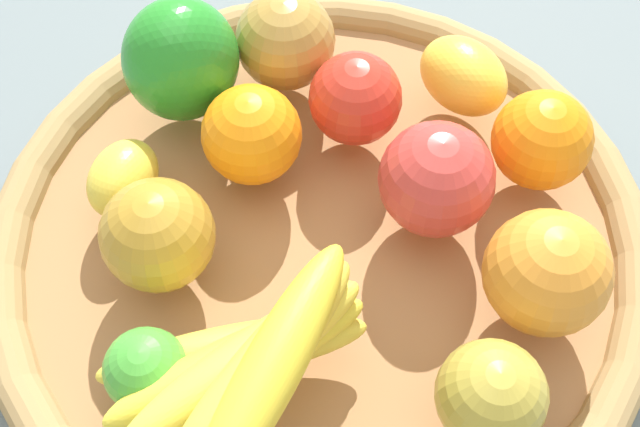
% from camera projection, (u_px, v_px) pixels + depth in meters
% --- Properties ---
extents(ground_plane, '(2.40, 2.40, 0.00)m').
position_uv_depth(ground_plane, '(320.00, 255.00, 0.61)').
color(ground_plane, slate).
rests_on(ground_plane, ground).
extents(basket, '(0.47, 0.47, 0.04)m').
position_uv_depth(basket, '(320.00, 243.00, 0.60)').
color(basket, '#A37347').
rests_on(basket, ground_plane).
extents(apple_1, '(0.10, 0.10, 0.08)m').
position_uv_depth(apple_1, '(437.00, 179.00, 0.56)').
color(apple_1, '#C93B36').
rests_on(apple_1, basket).
extents(lemon_0, '(0.07, 0.07, 0.04)m').
position_uv_depth(lemon_0, '(123.00, 178.00, 0.58)').
color(lemon_0, yellow).
rests_on(lemon_0, basket).
extents(orange_0, '(0.11, 0.11, 0.08)m').
position_uv_depth(orange_0, '(547.00, 273.00, 0.52)').
color(orange_0, orange).
rests_on(orange_0, basket).
extents(orange_2, '(0.08, 0.08, 0.07)m').
position_uv_depth(orange_2, '(252.00, 135.00, 0.58)').
color(orange_2, orange).
rests_on(orange_2, basket).
extents(lemon_1, '(0.08, 0.09, 0.05)m').
position_uv_depth(lemon_1, '(463.00, 76.00, 0.62)').
color(lemon_1, yellow).
rests_on(lemon_1, basket).
extents(banana_bunch, '(0.17, 0.14, 0.09)m').
position_uv_depth(banana_bunch, '(249.00, 363.00, 0.48)').
color(banana_bunch, yellow).
rests_on(banana_bunch, basket).
extents(apple_3, '(0.08, 0.08, 0.07)m').
position_uv_depth(apple_3, '(158.00, 235.00, 0.54)').
color(apple_3, '#B08428').
rests_on(apple_3, basket).
extents(bell_pepper, '(0.10, 0.09, 0.10)m').
position_uv_depth(bell_pepper, '(181.00, 60.00, 0.60)').
color(bell_pepper, '#258E29').
rests_on(bell_pepper, basket).
extents(apple_0, '(0.10, 0.10, 0.07)m').
position_uv_depth(apple_0, '(285.00, 40.00, 0.63)').
color(apple_0, '#AE853A').
rests_on(apple_0, basket).
extents(lime_0, '(0.06, 0.06, 0.05)m').
position_uv_depth(lime_0, '(146.00, 370.00, 0.50)').
color(lime_0, green).
rests_on(lime_0, basket).
extents(apple_2, '(0.08, 0.08, 0.07)m').
position_uv_depth(apple_2, '(355.00, 99.00, 0.60)').
color(apple_2, red).
rests_on(apple_2, basket).
extents(orange_1, '(0.08, 0.08, 0.07)m').
position_uv_depth(orange_1, '(540.00, 137.00, 0.58)').
color(orange_1, orange).
rests_on(orange_1, basket).
extents(apple_4, '(0.08, 0.08, 0.06)m').
position_uv_depth(apple_4, '(491.00, 395.00, 0.49)').
color(apple_4, '#AB9B38').
rests_on(apple_4, basket).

